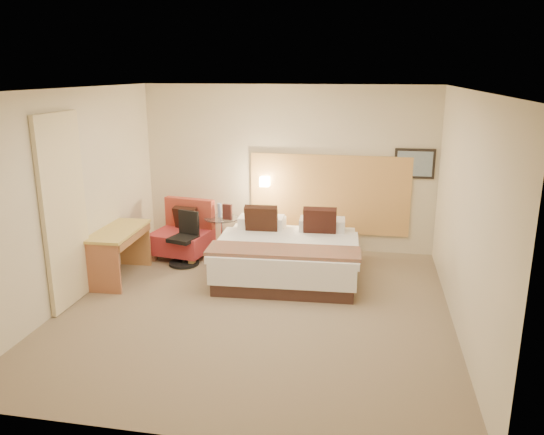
% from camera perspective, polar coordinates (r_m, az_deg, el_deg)
% --- Properties ---
extents(floor, '(4.80, 5.00, 0.02)m').
position_cam_1_polar(floor, '(6.80, -1.75, -9.83)').
color(floor, '#816E57').
rests_on(floor, ground).
extents(ceiling, '(4.80, 5.00, 0.02)m').
position_cam_1_polar(ceiling, '(6.15, -1.97, 13.71)').
color(ceiling, white).
rests_on(ceiling, floor).
extents(wall_back, '(4.80, 0.02, 2.70)m').
position_cam_1_polar(wall_back, '(8.76, 1.67, 5.29)').
color(wall_back, beige).
rests_on(wall_back, floor).
extents(wall_front, '(4.80, 0.02, 2.70)m').
position_cam_1_polar(wall_front, '(4.05, -9.53, -7.25)').
color(wall_front, beige).
rests_on(wall_front, floor).
extents(wall_left, '(0.02, 5.00, 2.70)m').
position_cam_1_polar(wall_left, '(7.24, -20.84, 2.11)').
color(wall_left, beige).
rests_on(wall_left, floor).
extents(wall_right, '(0.02, 5.00, 2.70)m').
position_cam_1_polar(wall_right, '(6.30, 20.10, 0.28)').
color(wall_right, beige).
rests_on(wall_right, floor).
extents(headboard_panel, '(2.60, 0.04, 1.30)m').
position_cam_1_polar(headboard_panel, '(8.72, 6.16, 2.48)').
color(headboard_panel, tan).
rests_on(headboard_panel, wall_back).
extents(art_frame, '(0.62, 0.03, 0.47)m').
position_cam_1_polar(art_frame, '(8.63, 15.09, 5.62)').
color(art_frame, black).
rests_on(art_frame, wall_back).
extents(art_canvas, '(0.54, 0.01, 0.39)m').
position_cam_1_polar(art_canvas, '(8.61, 15.10, 5.60)').
color(art_canvas, gray).
rests_on(art_canvas, wall_back).
extents(lamp_arm, '(0.02, 0.12, 0.02)m').
position_cam_1_polar(lamp_arm, '(8.77, -0.69, 3.98)').
color(lamp_arm, silver).
rests_on(lamp_arm, wall_back).
extents(lamp_shade, '(0.15, 0.15, 0.15)m').
position_cam_1_polar(lamp_shade, '(8.71, -0.77, 3.90)').
color(lamp_shade, '#FFEDC6').
rests_on(lamp_shade, wall_back).
extents(curtain, '(0.06, 0.90, 2.42)m').
position_cam_1_polar(curtain, '(7.04, -21.42, 0.59)').
color(curtain, beige).
rests_on(curtain, wall_left).
extents(bottle_a, '(0.08, 0.08, 0.23)m').
position_cam_1_polar(bottle_a, '(8.56, -5.67, 0.80)').
color(bottle_a, '#94B3E5').
rests_on(bottle_a, side_table).
extents(menu_folder, '(0.16, 0.09, 0.25)m').
position_cam_1_polar(menu_folder, '(8.40, -4.82, 0.60)').
color(menu_folder, '#3E1B19').
rests_on(menu_folder, side_table).
extents(bed, '(2.09, 2.05, 0.98)m').
position_cam_1_polar(bed, '(7.77, 1.76, -3.92)').
color(bed, '#3B241D').
rests_on(bed, floor).
extents(lounge_chair, '(0.97, 0.88, 0.90)m').
position_cam_1_polar(lounge_chair, '(8.64, -9.51, -1.82)').
color(lounge_chair, '#985F47').
rests_on(lounge_chair, floor).
extents(side_table, '(0.67, 0.67, 0.63)m').
position_cam_1_polar(side_table, '(8.61, -5.37, -1.80)').
color(side_table, silver).
rests_on(side_table, floor).
extents(desk, '(0.58, 1.20, 0.73)m').
position_cam_1_polar(desk, '(7.84, -16.03, -2.34)').
color(desk, gold).
rests_on(desk, floor).
extents(desk_chair, '(0.57, 0.57, 0.82)m').
position_cam_1_polar(desk_chair, '(8.28, -9.35, -2.74)').
color(desk_chair, black).
rests_on(desk_chair, floor).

